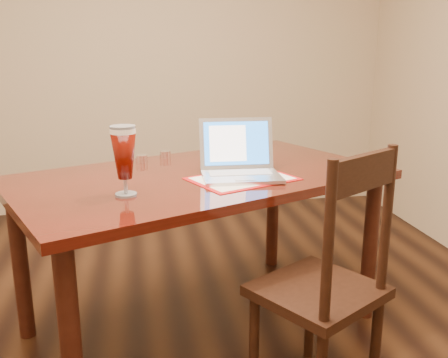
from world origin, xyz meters
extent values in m
cube|color=tan|center=(0.00, 2.50, 1.35)|extent=(4.50, 0.01, 2.70)
cube|color=#4A1009|center=(0.34, 0.43, 0.80)|extent=(2.01, 1.61, 0.04)
cylinder|color=#36170D|center=(-0.22, -0.26, 0.39)|extent=(0.08, 0.08, 0.78)
cylinder|color=#36170D|center=(1.23, 0.37, 0.39)|extent=(0.08, 0.08, 0.78)
cylinder|color=#36170D|center=(-0.55, 0.48, 0.39)|extent=(0.08, 0.08, 0.78)
cylinder|color=#36170D|center=(0.91, 1.12, 0.39)|extent=(0.08, 0.08, 0.78)
cube|color=#B41011|center=(0.52, 0.29, 0.83)|extent=(0.56, 0.49, 0.00)
cube|color=white|center=(0.52, 0.29, 0.83)|extent=(0.50, 0.43, 0.00)
cube|color=silver|center=(0.52, 0.28, 0.84)|extent=(0.37, 0.26, 0.02)
cube|color=silver|center=(0.52, 0.33, 0.85)|extent=(0.30, 0.12, 0.00)
cube|color=silver|center=(0.51, 0.21, 0.85)|extent=(0.09, 0.07, 0.00)
cube|color=silver|center=(0.52, 0.44, 0.97)|extent=(0.36, 0.09, 0.24)
cube|color=blue|center=(0.52, 0.43, 0.97)|extent=(0.32, 0.07, 0.20)
cube|color=white|center=(0.48, 0.43, 0.97)|extent=(0.18, 0.05, 0.17)
cylinder|color=silver|center=(-0.01, 0.11, 0.83)|extent=(0.09, 0.09, 0.01)
cylinder|color=silver|center=(-0.01, 0.11, 0.87)|extent=(0.02, 0.02, 0.06)
cylinder|color=white|center=(-0.01, 0.11, 1.10)|extent=(0.10, 0.10, 0.02)
cylinder|color=silver|center=(-0.01, 0.11, 1.11)|extent=(0.10, 0.10, 0.01)
cylinder|color=white|center=(0.06, 0.73, 0.85)|extent=(0.06, 0.06, 0.04)
cylinder|color=white|center=(0.19, 0.81, 0.85)|extent=(0.06, 0.06, 0.04)
cube|color=black|center=(0.74, -0.17, 0.46)|extent=(0.61, 0.61, 0.04)
cylinder|color=black|center=(0.98, -0.22, 0.22)|extent=(0.04, 0.04, 0.44)
cylinder|color=black|center=(0.49, -0.12, 0.22)|extent=(0.04, 0.04, 0.44)
cylinder|color=black|center=(0.80, 0.07, 0.22)|extent=(0.04, 0.04, 0.44)
cylinder|color=black|center=(0.67, -0.42, 0.78)|extent=(0.04, 0.04, 0.58)
cylinder|color=black|center=(0.98, -0.22, 0.78)|extent=(0.04, 0.04, 0.58)
cube|color=black|center=(0.83, -0.32, 0.99)|extent=(0.33, 0.22, 0.13)
camera|label=1|loc=(0.04, -1.91, 1.42)|focal=40.00mm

